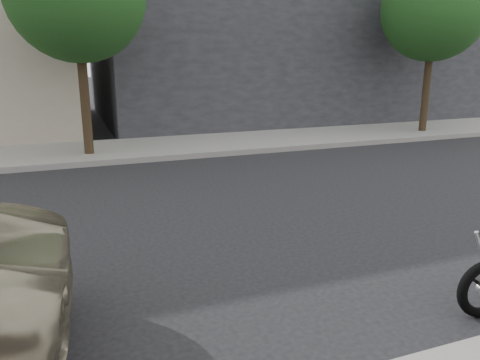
{
  "coord_description": "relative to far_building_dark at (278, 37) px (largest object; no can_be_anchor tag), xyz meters",
  "views": [
    {
      "loc": [
        2.61,
        6.74,
        2.62
      ],
      "look_at": [
        0.28,
        0.66,
        0.9
      ],
      "focal_mm": 35.0,
      "sensor_mm": 36.0,
      "label": 1
    }
  ],
  "objects": [
    {
      "name": "far_building_dark",
      "position": [
        0.0,
        0.0,
        0.0
      ],
      "size": [
        16.0,
        11.0,
        7.0
      ],
      "color": "#28282D",
      "rests_on": "ground"
    },
    {
      "name": "street_tree_left",
      "position": [
        -2.0,
        7.5,
        0.64
      ],
      "size": [
        3.4,
        3.4,
        5.7
      ],
      "color": "#372819",
      "rests_on": "far_sidewalk"
    },
    {
      "name": "ground",
      "position": [
        7.0,
        13.5,
        -3.5
      ],
      "size": [
        120.0,
        120.0,
        0.0
      ],
      "primitive_type": "plane",
      "color": "black",
      "rests_on": "ground"
    },
    {
      "name": "far_sidewalk",
      "position": [
        7.0,
        7.0,
        -3.43
      ],
      "size": [
        44.0,
        3.0,
        0.15
      ],
      "primitive_type": "cube",
      "color": "gray",
      "rests_on": "ground"
    }
  ]
}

